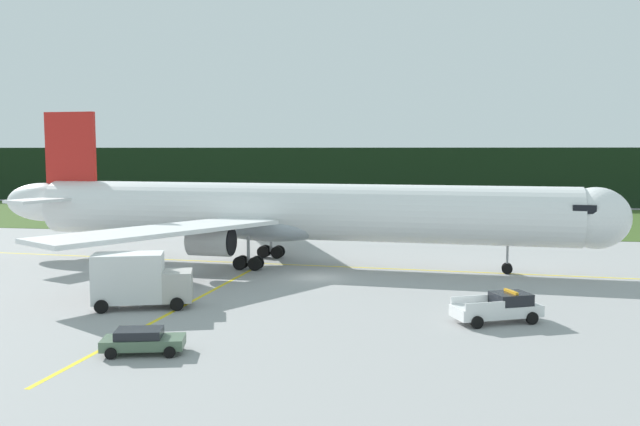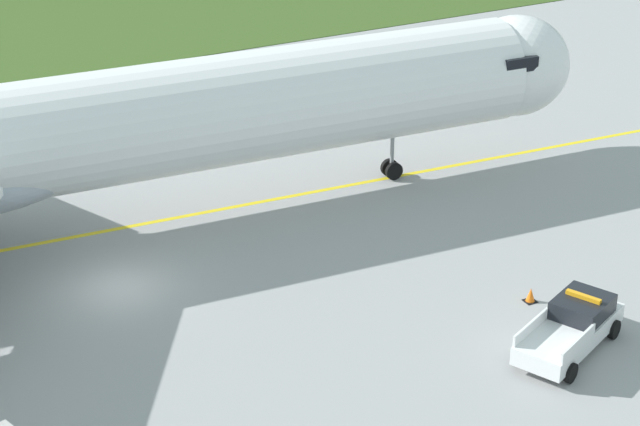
% 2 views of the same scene
% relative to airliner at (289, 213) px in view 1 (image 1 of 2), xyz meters
% --- Properties ---
extents(ground, '(320.00, 320.00, 0.00)m').
position_rel_airliner_xyz_m(ground, '(3.65, -5.64, -4.82)').
color(ground, '#969696').
extents(grass_verge, '(320.00, 42.53, 0.04)m').
position_rel_airliner_xyz_m(grass_verge, '(3.65, 42.80, -4.80)').
color(grass_verge, '#37521F').
rests_on(grass_verge, ground).
extents(distant_tree_line, '(288.00, 4.75, 10.91)m').
position_rel_airliner_xyz_m(distant_tree_line, '(3.65, 70.40, 0.63)').
color(distant_tree_line, black).
rests_on(distant_tree_line, ground).
extents(taxiway_centerline_main, '(78.61, 5.16, 0.01)m').
position_rel_airliner_xyz_m(taxiway_centerline_main, '(0.65, -0.04, -4.82)').
color(taxiway_centerline_main, yellow).
rests_on(taxiway_centerline_main, ground).
extents(taxiway_centerline_spur, '(2.18, 30.37, 0.01)m').
position_rel_airliner_xyz_m(taxiway_centerline_spur, '(-3.68, -18.18, -4.82)').
color(taxiway_centerline_spur, yellow).
rests_on(taxiway_centerline_spur, ground).
extents(airliner, '(58.83, 43.01, 14.24)m').
position_rel_airliner_xyz_m(airliner, '(0.00, 0.00, 0.00)').
color(airliner, white).
rests_on(airliner, ground).
extents(ops_pickup_truck, '(5.77, 4.08, 1.94)m').
position_rel_airliner_xyz_m(ops_pickup_truck, '(17.14, -17.86, -3.92)').
color(ops_pickup_truck, white).
rests_on(ops_pickup_truck, ground).
extents(catering_truck, '(6.86, 4.32, 3.86)m').
position_rel_airliner_xyz_m(catering_truck, '(-6.32, -18.17, -2.90)').
color(catering_truck, '#B3B0AA').
rests_on(catering_truck, ground).
extents(staff_car, '(4.49, 2.76, 1.30)m').
position_rel_airliner_xyz_m(staff_car, '(-1.81, -27.54, -4.12)').
color(staff_car, '#4C654D').
rests_on(staff_car, ground).
extents(apron_cone, '(0.48, 0.48, 0.61)m').
position_rel_airliner_xyz_m(apron_cone, '(17.92, -14.40, -4.53)').
color(apron_cone, black).
rests_on(apron_cone, ground).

